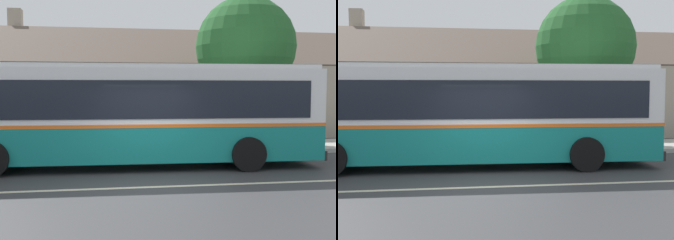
% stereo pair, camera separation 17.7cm
% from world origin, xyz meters
% --- Properties ---
extents(ground_plane, '(300.00, 300.00, 0.00)m').
position_xyz_m(ground_plane, '(0.00, 0.00, 0.00)').
color(ground_plane, '#38383A').
extents(sidewalk_far, '(60.00, 3.00, 0.15)m').
position_xyz_m(sidewalk_far, '(0.00, 6.00, 0.07)').
color(sidewalk_far, '#ADAAA3').
rests_on(sidewalk_far, ground).
extents(lane_divider_stripe, '(60.00, 0.16, 0.01)m').
position_xyz_m(lane_divider_stripe, '(0.00, 0.00, 0.00)').
color(lane_divider_stripe, beige).
rests_on(lane_divider_stripe, ground).
extents(community_building, '(27.59, 8.81, 6.73)m').
position_xyz_m(community_building, '(1.63, 13.36, 1.89)').
color(community_building, tan).
rests_on(community_building, ground).
extents(transit_bus, '(12.34, 3.05, 3.08)m').
position_xyz_m(transit_bus, '(-0.74, 2.90, 1.66)').
color(transit_bus, '#147F7A').
rests_on(transit_bus, ground).
extents(street_tree_primary, '(4.05, 4.05, 6.12)m').
position_xyz_m(street_tree_primary, '(4.62, 6.66, 4.08)').
color(street_tree_primary, '#4C3828').
rests_on(street_tree_primary, ground).
extents(bus_stop_sign, '(0.36, 0.07, 2.40)m').
position_xyz_m(bus_stop_sign, '(5.49, 4.99, 1.64)').
color(bus_stop_sign, gray).
rests_on(bus_stop_sign, sidewalk_far).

